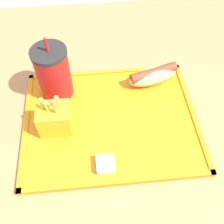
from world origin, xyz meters
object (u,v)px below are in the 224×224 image
Objects in this scene: soda_cup at (55,73)px; sauce_cup_mayo at (107,164)px; hot_dog_far at (154,75)px; fries_carton at (56,118)px.

sauce_cup_mayo is (0.11, -0.23, -0.06)m from soda_cup.
sauce_cup_mayo is at bearing -122.10° from hot_dog_far.
soda_cup is at bearing 115.72° from sauce_cup_mayo.
hot_dog_far is 3.82× the size of sauce_cup_mayo.
sauce_cup_mayo is at bearing -46.10° from fries_carton.
fries_carton is at bearing -89.94° from soda_cup.
hot_dog_far is 0.29m from sauce_cup_mayo.
fries_carton is (0.00, -0.12, -0.03)m from soda_cup.
hot_dog_far is at bearing 26.03° from fries_carton.
soda_cup reaches higher than sauce_cup_mayo.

